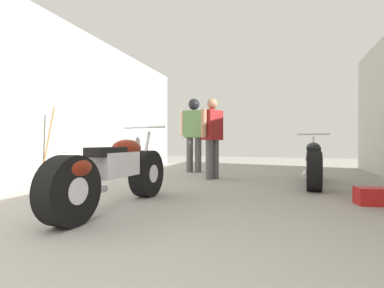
{
  "coord_description": "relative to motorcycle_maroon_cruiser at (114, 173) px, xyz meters",
  "views": [
    {
      "loc": [
        0.89,
        -0.69,
        0.73
      ],
      "look_at": [
        -0.54,
        3.7,
        0.7
      ],
      "focal_mm": 26.15,
      "sensor_mm": 36.0,
      "label": 1
    }
  ],
  "objects": [
    {
      "name": "push_broom",
      "position": [
        -1.92,
        0.98,
        -0.04
      ],
      "size": [
        0.33,
        0.24,
        1.31
      ],
      "color": "olive",
      "rests_on": "ground_plane"
    },
    {
      "name": "motorcycle_black_naked",
      "position": [
        2.25,
        2.49,
        -0.02
      ],
      "size": [
        0.57,
        1.93,
        0.9
      ],
      "color": "black",
      "rests_on": "ground_plane"
    },
    {
      "name": "motorcycle_maroon_cruiser",
      "position": [
        0.0,
        0.0,
        0.0
      ],
      "size": [
        0.6,
        2.03,
        0.95
      ],
      "color": "black",
      "rests_on": "ground_plane"
    },
    {
      "name": "mechanic_in_blue",
      "position": [
        0.42,
        2.75,
        0.51
      ],
      "size": [
        0.38,
        0.63,
        1.59
      ],
      "color": "#4C4C4C",
      "rests_on": "ground_plane"
    },
    {
      "name": "garage_partition_left",
      "position": [
        -2.04,
        1.91,
        1.07
      ],
      "size": [
        0.08,
        8.5,
        2.94
      ],
      "primitive_type": "cube",
      "color": "#B7B5AD",
      "rests_on": "ground_plane"
    },
    {
      "name": "red_toolbox",
      "position": [
        2.79,
        1.1,
        -0.3
      ],
      "size": [
        0.46,
        0.29,
        0.2
      ],
      "primitive_type": "cube",
      "rotation": [
        0.0,
        0.0,
        0.19
      ],
      "color": "#B21919",
      "rests_on": "ground_plane"
    },
    {
      "name": "ground_plane",
      "position": [
        0.87,
        1.91,
        -0.4
      ],
      "size": [
        18.54,
        18.54,
        0.0
      ],
      "primitive_type": "plane",
      "color": "gray"
    },
    {
      "name": "mechanic_with_helmet",
      "position": [
        -0.3,
        3.81,
        0.67
      ],
      "size": [
        0.7,
        0.29,
        1.78
      ],
      "color": "#4C4C4C",
      "rests_on": "ground_plane"
    }
  ]
}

